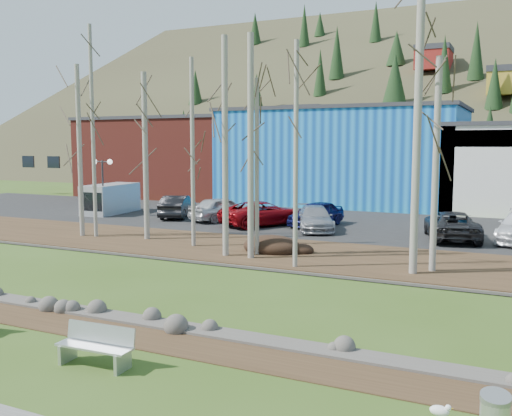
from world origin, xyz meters
The scene contains 31 objects.
ground centered at (0.00, 0.00, 0.00)m, with size 200.00×200.00×0.00m, color #324E15.
dirt_strip centered at (0.00, 2.10, 0.01)m, with size 80.00×1.80×0.03m, color #382616.
near_bank_rocks centered at (0.00, 3.10, 0.00)m, with size 80.00×0.80×0.50m, color #47423D, non-canonical shape.
river centered at (0.00, 7.20, 0.00)m, with size 80.00×8.00×0.90m, color black, non-canonical shape.
far_bank_rocks centered at (0.00, 11.30, 0.00)m, with size 80.00×0.80×0.46m, color #47423D, non-canonical shape.
far_bank centered at (0.00, 14.50, 0.07)m, with size 80.00×7.00×0.15m, color #382616.
parking_lot centered at (0.00, 25.00, 0.07)m, with size 80.00×14.00×0.14m, color black.
building_brick centered at (-24.00, 39.00, 3.91)m, with size 16.32×12.24×7.80m.
building_blue centered at (-6.00, 39.00, 4.16)m, with size 20.40×12.24×8.30m.
hillside centered at (0.00, 84.00, 17.50)m, with size 160.00×72.00×35.00m, color #36301F, non-canonical shape.
bench_intact centered at (-0.25, -0.02, 0.48)m, with size 1.95×0.68×0.96m.
seagull centered at (7.49, 0.71, 0.18)m, with size 0.45×0.21×0.32m.
dirt_mound centered at (-2.02, 14.26, 0.43)m, with size 2.88×2.03×0.57m, color black.
birch_0 centered at (-13.45, 13.99, 4.83)m, with size 0.25×0.25×9.36m.
birch_1 centered at (-12.55, 14.07, 5.85)m, with size 0.20×0.20×11.40m.
birch_2 centered at (-9.55, 14.65, 4.56)m, with size 0.29×0.29×8.81m.
birch_3 centered at (-6.18, 13.95, 4.78)m, with size 0.21×0.21×9.27m.
birch_4 centered at (-2.26, 12.44, 5.07)m, with size 0.28×0.28×9.84m.
birch_5 centered at (-2.37, 13.31, 4.16)m, with size 0.20×0.20×8.03m.
birch_6 centered at (0.21, 11.60, 4.76)m, with size 0.20×0.20×9.22m.
birch_7 centered at (4.87, 12.45, 5.84)m, with size 0.31×0.31×11.39m.
birch_8 centered at (5.50, 13.23, 4.38)m, with size 0.26×0.26×8.47m.
birch_10 centered at (-3.53, 12.44, 5.07)m, with size 0.28×0.28×9.84m.
street_lamp centered at (-18.12, 21.24, 3.30)m, with size 1.51×0.60×4.02m.
car_0 centered at (-9.41, 22.79, 0.94)m, with size 1.88×4.68×1.59m, color silver.
car_1 centered at (-13.04, 22.95, 0.91)m, with size 1.64×4.69×1.55m, color black.
car_2 centered at (-6.07, 21.90, 0.91)m, with size 2.55×5.52×1.53m, color maroon.
car_3 centered at (-2.45, 21.49, 0.84)m, with size 1.97×4.84×1.40m, color #929399.
car_4 centered at (-2.97, 23.15, 0.91)m, with size 1.82×4.51×1.54m, color #10134C.
car_5 centered at (5.25, 21.51, 0.90)m, with size 2.54×5.50×1.53m, color #28282A.
van_grey centered at (-18.85, 22.72, 1.20)m, with size 2.47×5.03×2.13m.
Camera 1 is at (8.78, -10.16, 5.25)m, focal length 40.00 mm.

